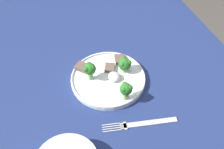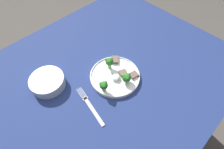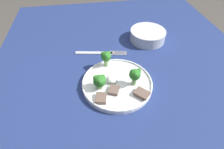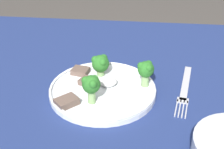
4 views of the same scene
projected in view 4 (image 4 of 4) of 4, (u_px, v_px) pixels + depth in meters
name	position (u px, v px, depth m)	size (l,w,h in m)	color
table	(118.00, 145.00, 0.68)	(1.28, 0.99, 0.76)	navy
dinner_plate	(103.00, 90.00, 0.67)	(0.23, 0.23, 0.02)	white
fork	(185.00, 89.00, 0.69)	(0.05, 0.21, 0.00)	#B2B2B7
broccoli_floret_near_rim_left	(91.00, 86.00, 0.61)	(0.04, 0.04, 0.06)	#7FA866
broccoli_floret_center_left	(100.00, 63.00, 0.71)	(0.04, 0.04, 0.05)	#7FA866
broccoli_floret_back_left	(146.00, 70.00, 0.66)	(0.04, 0.04, 0.06)	#7FA866
meat_slice_front_slice	(80.00, 71.00, 0.73)	(0.04, 0.04, 0.01)	brown
meat_slice_middle_slice	(67.00, 102.00, 0.62)	(0.05, 0.05, 0.01)	brown
meat_slice_rear_slice	(88.00, 82.00, 0.69)	(0.04, 0.04, 0.01)	brown
sauce_dollop	(108.00, 81.00, 0.68)	(0.04, 0.04, 0.02)	white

